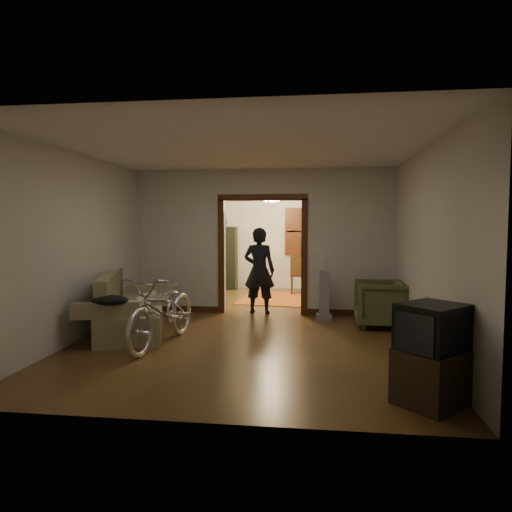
% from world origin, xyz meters
% --- Properties ---
extents(floor, '(5.00, 8.50, 0.01)m').
position_xyz_m(floor, '(0.00, 0.00, 0.00)').
color(floor, '#402A14').
rests_on(floor, ground).
extents(ceiling, '(5.00, 8.50, 0.01)m').
position_xyz_m(ceiling, '(0.00, 0.00, 2.80)').
color(ceiling, white).
rests_on(ceiling, floor).
extents(wall_back, '(5.00, 0.02, 2.80)m').
position_xyz_m(wall_back, '(0.00, 4.25, 1.40)').
color(wall_back, beige).
rests_on(wall_back, floor).
extents(wall_left, '(0.02, 8.50, 2.80)m').
position_xyz_m(wall_left, '(-2.50, 0.00, 1.40)').
color(wall_left, beige).
rests_on(wall_left, floor).
extents(wall_right, '(0.02, 8.50, 2.80)m').
position_xyz_m(wall_right, '(2.50, 0.00, 1.40)').
color(wall_right, beige).
rests_on(wall_right, floor).
extents(partition_wall, '(5.00, 0.14, 2.80)m').
position_xyz_m(partition_wall, '(0.00, 0.75, 1.40)').
color(partition_wall, beige).
rests_on(partition_wall, floor).
extents(door_casing, '(1.74, 0.20, 2.32)m').
position_xyz_m(door_casing, '(0.00, 0.75, 1.10)').
color(door_casing, '#401F0E').
rests_on(door_casing, floor).
extents(far_window, '(0.98, 0.06, 1.28)m').
position_xyz_m(far_window, '(0.70, 4.21, 1.55)').
color(far_window, black).
rests_on(far_window, wall_back).
extents(chandelier, '(0.24, 0.24, 0.24)m').
position_xyz_m(chandelier, '(0.00, 2.50, 2.35)').
color(chandelier, '#FFE0A5').
rests_on(chandelier, ceiling).
extents(light_switch, '(0.08, 0.01, 0.12)m').
position_xyz_m(light_switch, '(1.05, 0.68, 1.25)').
color(light_switch, silver).
rests_on(light_switch, partition_wall).
extents(sofa, '(1.51, 2.25, 0.95)m').
position_xyz_m(sofa, '(-1.90, -1.12, 0.47)').
color(sofa, '#706C4A').
rests_on(sofa, floor).
extents(rolled_paper, '(0.11, 0.86, 0.11)m').
position_xyz_m(rolled_paper, '(-1.80, -0.82, 0.53)').
color(rolled_paper, beige).
rests_on(rolled_paper, sofa).
extents(jacket, '(0.52, 0.39, 0.15)m').
position_xyz_m(jacket, '(-1.85, -2.03, 0.68)').
color(jacket, black).
rests_on(jacket, sofa).
extents(bicycle, '(0.94, 2.03, 1.03)m').
position_xyz_m(bicycle, '(-1.16, -1.78, 0.51)').
color(bicycle, silver).
rests_on(bicycle, floor).
extents(armchair, '(0.89, 0.86, 0.79)m').
position_xyz_m(armchair, '(2.13, -0.18, 0.40)').
color(armchair, '#4E5530').
rests_on(armchair, floor).
extents(tv_stand, '(0.81, 0.81, 0.54)m').
position_xyz_m(tv_stand, '(2.13, -3.57, 0.27)').
color(tv_stand, black).
rests_on(tv_stand, floor).
extents(crt_tv, '(0.77, 0.77, 0.49)m').
position_xyz_m(crt_tv, '(2.13, -3.57, 0.74)').
color(crt_tv, black).
rests_on(crt_tv, tv_stand).
extents(vacuum, '(0.29, 0.24, 0.90)m').
position_xyz_m(vacuum, '(1.18, 0.27, 0.45)').
color(vacuum, gray).
rests_on(vacuum, floor).
extents(person, '(0.66, 0.47, 1.68)m').
position_xyz_m(person, '(-0.07, 0.72, 0.84)').
color(person, black).
rests_on(person, floor).
extents(oriental_rug, '(1.75, 2.18, 0.02)m').
position_xyz_m(oriental_rug, '(0.10, 2.51, 0.01)').
color(oriental_rug, brown).
rests_on(oriental_rug, floor).
extents(locker, '(0.91, 0.61, 1.68)m').
position_xyz_m(locker, '(-1.46, 3.99, 0.84)').
color(locker, '#2E3A23').
rests_on(locker, floor).
extents(globe, '(0.29, 0.29, 0.29)m').
position_xyz_m(globe, '(-1.46, 3.99, 1.94)').
color(globe, '#1E5972').
rests_on(globe, locker).
extents(desk, '(1.00, 0.73, 0.66)m').
position_xyz_m(desk, '(1.17, 3.54, 0.33)').
color(desk, '#342111').
rests_on(desk, floor).
extents(desk_chair, '(0.46, 0.46, 0.96)m').
position_xyz_m(desk_chair, '(0.63, 3.29, 0.48)').
color(desk_chair, '#342111').
rests_on(desk_chair, floor).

